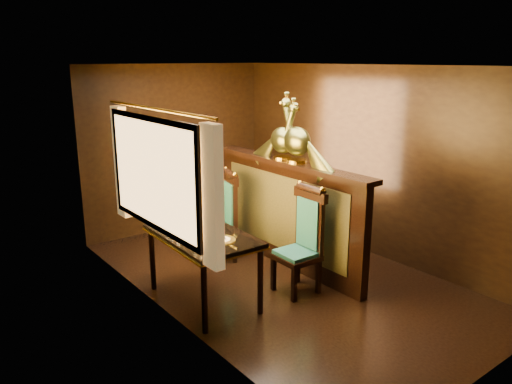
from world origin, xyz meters
TOP-DOWN VIEW (x-y plane):
  - ground at (0.00, 0.00)m, footprint 5.00×5.00m
  - room_shell at (-0.09, 0.02)m, footprint 3.04×5.04m
  - partition at (0.32, 0.30)m, footprint 0.26×2.70m
  - dining_table at (-1.05, 0.09)m, footprint 0.85×1.35m
  - chair_left at (0.01, -0.37)m, footprint 0.46×0.50m
  - chair_right at (-0.19, 0.92)m, footprint 0.54×0.55m
  - peacock_left at (0.33, 0.13)m, footprint 0.26×0.70m
  - peacock_right at (0.33, 0.40)m, footprint 0.24×0.64m

SIDE VIEW (x-z plane):
  - ground at x=0.00m, z-range 0.00..0.00m
  - chair_right at x=-0.19m, z-range 0.02..1.23m
  - chair_left at x=0.01m, z-range 0.03..1.27m
  - dining_table at x=-1.05m, z-range 0.22..1.20m
  - partition at x=0.32m, z-range 0.03..1.39m
  - room_shell at x=-0.09m, z-range 0.32..2.84m
  - peacock_right at x=0.33m, z-range 1.36..2.13m
  - peacock_left at x=0.33m, z-range 1.36..2.19m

